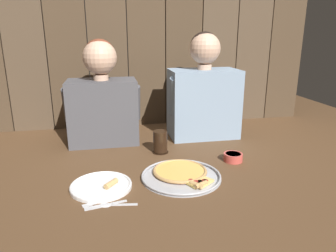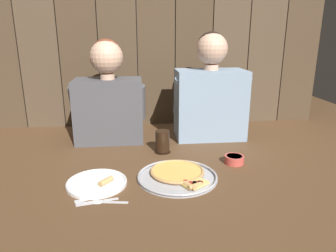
% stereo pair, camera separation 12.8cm
% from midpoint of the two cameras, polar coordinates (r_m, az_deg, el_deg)
% --- Properties ---
extents(ground_plane, '(3.20, 3.20, 0.00)m').
position_cam_midpoint_polar(ground_plane, '(1.42, -2.20, -8.15)').
color(ground_plane, brown).
extents(pizza_tray, '(0.34, 0.34, 0.03)m').
position_cam_midpoint_polar(pizza_tray, '(1.36, -0.27, -8.90)').
color(pizza_tray, '#B2B2B7').
rests_on(pizza_tray, ground).
extents(dinner_plate, '(0.25, 0.25, 0.03)m').
position_cam_midpoint_polar(dinner_plate, '(1.31, -14.93, -10.59)').
color(dinner_plate, white).
rests_on(dinner_plate, ground).
extents(drinking_glass, '(0.08, 0.08, 0.12)m').
position_cam_midpoint_polar(drinking_glass, '(1.61, -3.71, -2.97)').
color(drinking_glass, black).
rests_on(drinking_glass, ground).
extents(dipping_bowl, '(0.09, 0.09, 0.04)m').
position_cam_midpoint_polar(dipping_bowl, '(1.54, 9.51, -5.63)').
color(dipping_bowl, '#CC4C42').
rests_on(dipping_bowl, ground).
extents(table_fork, '(0.13, 0.05, 0.01)m').
position_cam_midpoint_polar(table_fork, '(1.21, -15.77, -13.36)').
color(table_fork, silver).
rests_on(table_fork, ground).
extents(table_knife, '(0.16, 0.05, 0.01)m').
position_cam_midpoint_polar(table_knife, '(1.19, -14.53, -13.87)').
color(table_knife, silver).
rests_on(table_knife, ground).
extents(table_spoon, '(0.14, 0.04, 0.01)m').
position_cam_midpoint_polar(table_spoon, '(1.19, -13.48, -13.85)').
color(table_spoon, silver).
rests_on(table_spoon, ground).
extents(diner_left, '(0.41, 0.24, 0.57)m').
position_cam_midpoint_polar(diner_left, '(1.77, -14.01, 4.92)').
color(diner_left, '#4C4C51').
rests_on(diner_left, ground).
extents(diner_right, '(0.43, 0.24, 0.61)m').
position_cam_midpoint_polar(diner_right, '(1.83, 4.56, 6.11)').
color(diner_right, '#849EB7').
rests_on(diner_right, ground).
extents(wooden_backdrop_wall, '(2.19, 0.03, 1.11)m').
position_cam_midpoint_polar(wooden_backdrop_wall, '(2.06, -5.83, 15.39)').
color(wooden_backdrop_wall, '#4B3927').
rests_on(wooden_backdrop_wall, ground).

